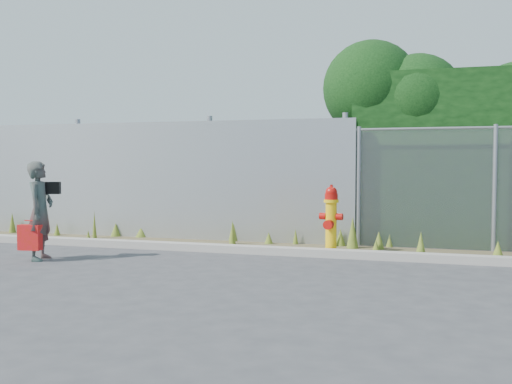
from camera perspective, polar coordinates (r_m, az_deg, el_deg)
The scene contains 8 objects.
ground at distance 7.25m, azimuth -0.86°, elevation -8.52°, with size 80.00×80.00×0.00m, color #3C3B3E.
curb at distance 8.95m, azimuth 2.58°, elevation -5.92°, with size 16.00×0.22×0.12m, color gray.
weed_strip at distance 9.67m, azimuth 2.23°, elevation -5.01°, with size 16.00×1.30×0.53m.
corrugated_fence at distance 11.16m, azimuth -12.27°, elevation 1.17°, with size 8.50×0.21×2.30m.
fire_hydrant at distance 8.98m, azimuth 7.51°, elevation -2.87°, with size 0.37×0.33×1.10m.
woman at distance 8.99m, azimuth -20.77°, elevation -1.77°, with size 0.53×0.35×1.46m, color #10675A.
red_tote_bag at distance 8.93m, azimuth -21.68°, elevation -4.24°, with size 0.34×0.12×0.44m.
black_shoulder_bag at distance 9.03m, azimuth -19.74°, elevation 0.39°, with size 0.24×0.10×0.18m.
Camera 1 is at (2.11, -6.78, 1.45)m, focal length 40.00 mm.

